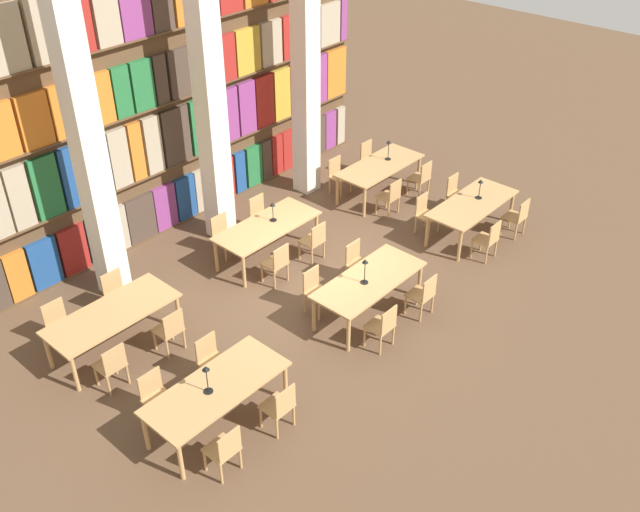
# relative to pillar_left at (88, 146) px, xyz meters

# --- Properties ---
(ground_plane) EXTENTS (40.00, 40.00, 0.00)m
(ground_plane) POSITION_rel_pillar_left_xyz_m (2.70, -2.71, -3.00)
(ground_plane) COLOR brown
(bookshelf_bank) EXTENTS (10.63, 0.35, 5.50)m
(bookshelf_bank) POSITION_rel_pillar_left_xyz_m (2.71, 1.10, -0.35)
(bookshelf_bank) COLOR brown
(bookshelf_bank) RESTS_ON ground_plane
(pillar_left) EXTENTS (0.46, 0.46, 6.00)m
(pillar_left) POSITION_rel_pillar_left_xyz_m (0.00, 0.00, 0.00)
(pillar_left) COLOR silver
(pillar_left) RESTS_ON ground_plane
(pillar_center) EXTENTS (0.46, 0.46, 6.00)m
(pillar_center) POSITION_rel_pillar_left_xyz_m (2.70, 0.00, 0.00)
(pillar_center) COLOR silver
(pillar_center) RESTS_ON ground_plane
(pillar_right) EXTENTS (0.46, 0.46, 6.00)m
(pillar_right) POSITION_rel_pillar_left_xyz_m (5.40, 0.00, 0.00)
(pillar_right) COLOR silver
(pillar_right) RESTS_ON ground_plane
(reading_table_0) EXTENTS (2.23, 0.95, 0.76)m
(reading_table_0) POSITION_rel_pillar_left_xyz_m (-0.94, -4.05, -2.31)
(reading_table_0) COLOR tan
(reading_table_0) RESTS_ON ground_plane
(chair_0) EXTENTS (0.42, 0.40, 0.86)m
(chair_0) POSITION_rel_pillar_left_xyz_m (-1.49, -4.81, -2.54)
(chair_0) COLOR tan
(chair_0) RESTS_ON ground_plane
(chair_1) EXTENTS (0.42, 0.40, 0.86)m
(chair_1) POSITION_rel_pillar_left_xyz_m (-1.49, -3.29, -2.54)
(chair_1) COLOR tan
(chair_1) RESTS_ON ground_plane
(chair_2) EXTENTS (0.42, 0.40, 0.86)m
(chair_2) POSITION_rel_pillar_left_xyz_m (-0.39, -4.81, -2.54)
(chair_2) COLOR tan
(chair_2) RESTS_ON ground_plane
(chair_3) EXTENTS (0.42, 0.40, 0.86)m
(chair_3) POSITION_rel_pillar_left_xyz_m (-0.39, -3.29, -2.54)
(chair_3) COLOR tan
(chair_3) RESTS_ON ground_plane
(desk_lamp_0) EXTENTS (0.14, 0.14, 0.49)m
(desk_lamp_0) POSITION_rel_pillar_left_xyz_m (-1.08, -4.05, -1.90)
(desk_lamp_0) COLOR black
(desk_lamp_0) RESTS_ON reading_table_0
(reading_table_1) EXTENTS (2.23, 0.95, 0.76)m
(reading_table_1) POSITION_rel_pillar_left_xyz_m (2.66, -4.05, -2.31)
(reading_table_1) COLOR tan
(reading_table_1) RESTS_ON ground_plane
(chair_4) EXTENTS (0.42, 0.40, 0.86)m
(chair_4) POSITION_rel_pillar_left_xyz_m (2.08, -4.81, -2.54)
(chair_4) COLOR tan
(chair_4) RESTS_ON ground_plane
(chair_5) EXTENTS (0.42, 0.40, 0.86)m
(chair_5) POSITION_rel_pillar_left_xyz_m (2.08, -3.29, -2.54)
(chair_5) COLOR tan
(chair_5) RESTS_ON ground_plane
(chair_6) EXTENTS (0.42, 0.40, 0.86)m
(chair_6) POSITION_rel_pillar_left_xyz_m (3.27, -4.81, -2.54)
(chair_6) COLOR tan
(chair_6) RESTS_ON ground_plane
(chair_7) EXTENTS (0.42, 0.40, 0.86)m
(chair_7) POSITION_rel_pillar_left_xyz_m (3.27, -3.29, -2.54)
(chair_7) COLOR tan
(chair_7) RESTS_ON ground_plane
(desk_lamp_1) EXTENTS (0.14, 0.14, 0.50)m
(desk_lamp_1) POSITION_rel_pillar_left_xyz_m (2.51, -4.05, -1.90)
(desk_lamp_1) COLOR black
(desk_lamp_1) RESTS_ON reading_table_1
(reading_table_2) EXTENTS (2.23, 0.95, 0.76)m
(reading_table_2) POSITION_rel_pillar_left_xyz_m (6.24, -3.96, -2.31)
(reading_table_2) COLOR tan
(reading_table_2) RESTS_ON ground_plane
(chair_8) EXTENTS (0.42, 0.40, 0.86)m
(chair_8) POSITION_rel_pillar_left_xyz_m (5.66, -4.72, -2.54)
(chair_8) COLOR tan
(chair_8) RESTS_ON ground_plane
(chair_9) EXTENTS (0.42, 0.40, 0.86)m
(chair_9) POSITION_rel_pillar_left_xyz_m (5.66, -3.20, -2.54)
(chair_9) COLOR tan
(chair_9) RESTS_ON ground_plane
(chair_10) EXTENTS (0.42, 0.40, 0.86)m
(chair_10) POSITION_rel_pillar_left_xyz_m (6.84, -4.72, -2.54)
(chair_10) COLOR tan
(chair_10) RESTS_ON ground_plane
(chair_11) EXTENTS (0.42, 0.40, 0.86)m
(chair_11) POSITION_rel_pillar_left_xyz_m (6.84, -3.20, -2.54)
(chair_11) COLOR tan
(chair_11) RESTS_ON ground_plane
(desk_lamp_2) EXTENTS (0.14, 0.14, 0.44)m
(desk_lamp_2) POSITION_rel_pillar_left_xyz_m (6.49, -3.95, -1.94)
(desk_lamp_2) COLOR black
(desk_lamp_2) RESTS_ON reading_table_2
(reading_table_3) EXTENTS (2.23, 0.95, 0.76)m
(reading_table_3) POSITION_rel_pillar_left_xyz_m (-0.95, -1.44, -2.31)
(reading_table_3) COLOR tan
(reading_table_3) RESTS_ON ground_plane
(chair_12) EXTENTS (0.42, 0.40, 0.86)m
(chair_12) POSITION_rel_pillar_left_xyz_m (-1.53, -2.20, -2.54)
(chair_12) COLOR tan
(chair_12) RESTS_ON ground_plane
(chair_13) EXTENTS (0.42, 0.40, 0.86)m
(chair_13) POSITION_rel_pillar_left_xyz_m (-1.53, -0.68, -2.54)
(chair_13) COLOR tan
(chair_13) RESTS_ON ground_plane
(chair_14) EXTENTS (0.42, 0.40, 0.86)m
(chair_14) POSITION_rel_pillar_left_xyz_m (-0.37, -2.20, -2.54)
(chair_14) COLOR tan
(chair_14) RESTS_ON ground_plane
(chair_15) EXTENTS (0.42, 0.40, 0.86)m
(chair_15) POSITION_rel_pillar_left_xyz_m (-0.37, -0.68, -2.54)
(chair_15) COLOR tan
(chair_15) RESTS_ON ground_plane
(reading_table_4) EXTENTS (2.23, 0.95, 0.76)m
(reading_table_4) POSITION_rel_pillar_left_xyz_m (2.74, -1.39, -2.31)
(reading_table_4) COLOR tan
(reading_table_4) RESTS_ON ground_plane
(chair_16) EXTENTS (0.42, 0.40, 0.86)m
(chair_16) POSITION_rel_pillar_left_xyz_m (2.23, -2.15, -2.54)
(chair_16) COLOR tan
(chair_16) RESTS_ON ground_plane
(chair_17) EXTENTS (0.42, 0.40, 0.86)m
(chair_17) POSITION_rel_pillar_left_xyz_m (2.23, -0.63, -2.54)
(chair_17) COLOR tan
(chair_17) RESTS_ON ground_plane
(chair_18) EXTENTS (0.42, 0.40, 0.86)m
(chair_18) POSITION_rel_pillar_left_xyz_m (3.29, -2.15, -2.54)
(chair_18) COLOR tan
(chair_18) RESTS_ON ground_plane
(chair_19) EXTENTS (0.42, 0.40, 0.86)m
(chair_19) POSITION_rel_pillar_left_xyz_m (3.29, -0.63, -2.54)
(chair_19) COLOR tan
(chair_19) RESTS_ON ground_plane
(desk_lamp_3) EXTENTS (0.14, 0.14, 0.41)m
(desk_lamp_3) POSITION_rel_pillar_left_xyz_m (2.94, -1.36, -1.96)
(desk_lamp_3) COLOR black
(desk_lamp_3) RESTS_ON reading_table_4
(reading_table_5) EXTENTS (2.23, 0.95, 0.76)m
(reading_table_5) POSITION_rel_pillar_left_xyz_m (6.33, -1.43, -2.31)
(reading_table_5) COLOR tan
(reading_table_5) RESTS_ON ground_plane
(chair_20) EXTENTS (0.42, 0.40, 0.86)m
(chair_20) POSITION_rel_pillar_left_xyz_m (5.76, -2.19, -2.54)
(chair_20) COLOR tan
(chair_20) RESTS_ON ground_plane
(chair_21) EXTENTS (0.42, 0.40, 0.86)m
(chair_21) POSITION_rel_pillar_left_xyz_m (5.76, -0.67, -2.54)
(chair_21) COLOR tan
(chair_21) RESTS_ON ground_plane
(chair_22) EXTENTS (0.42, 0.40, 0.86)m
(chair_22) POSITION_rel_pillar_left_xyz_m (6.93, -2.19, -2.54)
(chair_22) COLOR tan
(chair_22) RESTS_ON ground_plane
(chair_23) EXTENTS (0.42, 0.40, 0.86)m
(chair_23) POSITION_rel_pillar_left_xyz_m (6.93, -0.67, -2.54)
(chair_23) COLOR tan
(chair_23) RESTS_ON ground_plane
(desk_lamp_4) EXTENTS (0.14, 0.14, 0.48)m
(desk_lamp_4) POSITION_rel_pillar_left_xyz_m (6.67, -1.41, -1.91)
(desk_lamp_4) COLOR black
(desk_lamp_4) RESTS_ON reading_table_5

